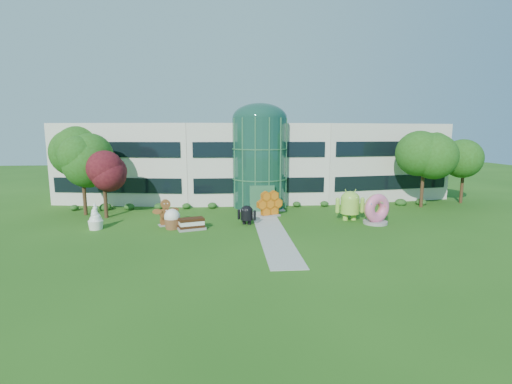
{
  "coord_description": "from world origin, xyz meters",
  "views": [
    {
      "loc": [
        -3.81,
        -29.07,
        8.22
      ],
      "look_at": [
        -0.9,
        6.0,
        2.6
      ],
      "focal_mm": 26.0,
      "sensor_mm": 36.0,
      "label": 1
    }
  ],
  "objects_px": {
    "gingerbread": "(166,212)",
    "android_green": "(350,203)",
    "android_black": "(247,213)",
    "donut": "(376,209)"
  },
  "relations": [
    {
      "from": "android_green",
      "to": "gingerbread",
      "type": "distance_m",
      "value": 17.12
    },
    {
      "from": "gingerbread",
      "to": "android_green",
      "type": "bearing_deg",
      "value": -19.86
    },
    {
      "from": "donut",
      "to": "gingerbread",
      "type": "xyz_separation_m",
      "value": [
        -18.98,
        0.94,
        -0.21
      ]
    },
    {
      "from": "android_black",
      "to": "donut",
      "type": "height_order",
      "value": "donut"
    },
    {
      "from": "donut",
      "to": "gingerbread",
      "type": "bearing_deg",
      "value": 156.01
    },
    {
      "from": "android_green",
      "to": "donut",
      "type": "xyz_separation_m",
      "value": [
        1.88,
        -1.61,
        -0.23
      ]
    },
    {
      "from": "android_green",
      "to": "donut",
      "type": "distance_m",
      "value": 2.48
    },
    {
      "from": "android_black",
      "to": "gingerbread",
      "type": "xyz_separation_m",
      "value": [
        -7.23,
        0.17,
        0.18
      ]
    },
    {
      "from": "android_green",
      "to": "gingerbread",
      "type": "height_order",
      "value": "android_green"
    },
    {
      "from": "android_black",
      "to": "gingerbread",
      "type": "height_order",
      "value": "gingerbread"
    }
  ]
}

